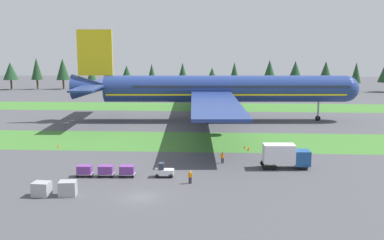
{
  "coord_description": "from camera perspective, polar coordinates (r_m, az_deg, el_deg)",
  "views": [
    {
      "loc": [
        8.98,
        -50.24,
        17.9
      ],
      "look_at": [
        4.31,
        31.13,
        4.0
      ],
      "focal_mm": 41.88,
      "sensor_mm": 36.0,
      "label": 1
    }
  ],
  "objects": [
    {
      "name": "ground_plane",
      "position": [
        54.09,
        -6.55,
        -9.72
      ],
      "size": [
        400.0,
        400.0,
        0.0
      ],
      "primitive_type": "plane",
      "color": "#47474C"
    },
    {
      "name": "grass_strip_near",
      "position": [
        83.67,
        -2.96,
        -2.68
      ],
      "size": [
        320.0,
        17.02,
        0.01
      ],
      "primitive_type": "cube",
      "color": "#3D752D",
      "rests_on": "ground"
    },
    {
      "name": "grass_strip_far",
      "position": [
        128.85,
        -0.74,
        1.69
      ],
      "size": [
        320.0,
        17.02,
        0.01
      ],
      "primitive_type": "cube",
      "color": "#3D752D",
      "rests_on": "ground"
    },
    {
      "name": "airliner",
      "position": [
        104.65,
        2.99,
        4.0
      ],
      "size": [
        66.79,
        81.89,
        21.15
      ],
      "rotation": [
        0.0,
        0.0,
        -1.51
      ],
      "color": "navy",
      "rests_on": "ground"
    },
    {
      "name": "baggage_tug",
      "position": [
        61.35,
        -3.62,
        -6.51
      ],
      "size": [
        2.65,
        1.4,
        1.97
      ],
      "rotation": [
        0.0,
        0.0,
        -1.53
      ],
      "color": "silver",
      "rests_on": "ground"
    },
    {
      "name": "cargo_dolly_lead",
      "position": [
        61.93,
        -8.29,
        -6.34
      ],
      "size": [
        2.26,
        1.59,
        1.55
      ],
      "rotation": [
        0.0,
        0.0,
        -1.53
      ],
      "color": "#A3A3A8",
      "rests_on": "ground"
    },
    {
      "name": "cargo_dolly_second",
      "position": [
        62.46,
        -10.93,
        -6.28
      ],
      "size": [
        2.26,
        1.59,
        1.55
      ],
      "rotation": [
        0.0,
        0.0,
        -1.53
      ],
      "color": "#A3A3A8",
      "rests_on": "ground"
    },
    {
      "name": "cargo_dolly_third",
      "position": [
        63.12,
        -13.52,
        -6.21
      ],
      "size": [
        2.26,
        1.59,
        1.55
      ],
      "rotation": [
        0.0,
        0.0,
        -1.53
      ],
      "color": "#A3A3A8",
      "rests_on": "ground"
    },
    {
      "name": "catering_truck",
      "position": [
        66.45,
        11.77,
        -4.42
      ],
      "size": [
        7.05,
        2.62,
        3.58
      ],
      "rotation": [
        0.0,
        0.0,
        -1.52
      ],
      "color": "#1E4C8E",
      "rests_on": "ground"
    },
    {
      "name": "ground_crew_marshaller",
      "position": [
        58.41,
        -0.24,
        -7.2
      ],
      "size": [
        0.55,
        0.36,
        1.74
      ],
      "rotation": [
        0.0,
        0.0,
        2.94
      ],
      "color": "black",
      "rests_on": "ground"
    },
    {
      "name": "ground_crew_loader",
      "position": [
        68.24,
        3.9,
        -4.73
      ],
      "size": [
        0.56,
        0.36,
        1.74
      ],
      "rotation": [
        0.0,
        0.0,
        0.08
      ],
      "color": "black",
      "rests_on": "ground"
    },
    {
      "name": "uld_container_0",
      "position": [
        56.73,
        -18.61,
        -8.33
      ],
      "size": [
        2.13,
        1.76,
        1.71
      ],
      "primitive_type": "cube",
      "rotation": [
        0.0,
        0.0,
        -0.08
      ],
      "color": "#A3A3A8",
      "rests_on": "ground"
    },
    {
      "name": "uld_container_1",
      "position": [
        55.93,
        -15.55,
        -8.39
      ],
      "size": [
        2.18,
        1.83,
        1.79
      ],
      "primitive_type": "cube",
      "rotation": [
        0.0,
        0.0,
        0.12
      ],
      "color": "#A3A3A8",
      "rests_on": "ground"
    },
    {
      "name": "taxiway_marker_0",
      "position": [
        76.83,
        7.23,
        -3.62
      ],
      "size": [
        0.44,
        0.44,
        0.66
      ],
      "primitive_type": "cone",
      "color": "orange",
      "rests_on": "ground"
    },
    {
      "name": "taxiway_marker_1",
      "position": [
        81.84,
        -16.61,
        -3.18
      ],
      "size": [
        0.44,
        0.44,
        0.52
      ],
      "primitive_type": "cone",
      "color": "orange",
      "rests_on": "ground"
    },
    {
      "name": "taxiway_marker_2",
      "position": [
        78.32,
        6.77,
        -3.37
      ],
      "size": [
        0.44,
        0.44,
        0.63
      ],
      "primitive_type": "cone",
      "color": "orange",
      "rests_on": "ground"
    },
    {
      "name": "distant_tree_line",
      "position": [
        173.92,
        2.79,
        6.17
      ],
      "size": [
        150.91,
        10.25,
        12.52
      ],
      "color": "#4C3823",
      "rests_on": "ground"
    }
  ]
}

